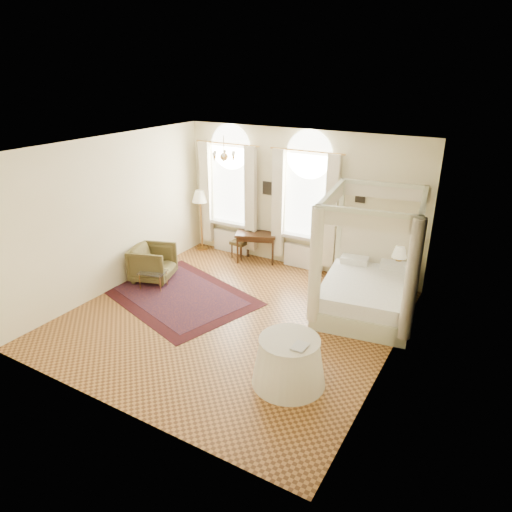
% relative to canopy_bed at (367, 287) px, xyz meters
% --- Properties ---
extents(ground, '(6.00, 6.00, 0.00)m').
position_rel_canopy_bed_xyz_m(ground, '(-2.18, -1.55, -0.55)').
color(ground, '#9D652D').
rests_on(ground, ground).
extents(room_walls, '(6.00, 6.00, 6.00)m').
position_rel_canopy_bed_xyz_m(room_walls, '(-2.18, -1.55, 1.43)').
color(room_walls, '#FFF1C2').
rests_on(room_walls, ground).
extents(window_left, '(1.62, 0.27, 3.29)m').
position_rel_canopy_bed_xyz_m(window_left, '(-4.08, 1.33, 0.94)').
color(window_left, white).
rests_on(window_left, room_walls).
extents(window_right, '(1.62, 0.27, 3.29)m').
position_rel_canopy_bed_xyz_m(window_right, '(-1.98, 1.33, 0.94)').
color(window_right, white).
rests_on(window_right, room_walls).
extents(chandelier, '(0.51, 0.45, 0.50)m').
position_rel_canopy_bed_xyz_m(chandelier, '(-3.08, -0.35, 2.36)').
color(chandelier, '#B8843D').
rests_on(chandelier, room_walls).
extents(wall_pictures, '(2.54, 0.03, 0.39)m').
position_rel_canopy_bed_xyz_m(wall_pictures, '(-2.09, 1.42, 1.34)').
color(wall_pictures, black).
rests_on(wall_pictures, room_walls).
extents(canopy_bed, '(2.13, 2.48, 2.42)m').
position_rel_canopy_bed_xyz_m(canopy_bed, '(0.00, 0.00, 0.00)').
color(canopy_bed, beige).
rests_on(canopy_bed, ground).
extents(nightstand, '(0.52, 0.49, 0.66)m').
position_rel_canopy_bed_xyz_m(nightstand, '(0.28, 1.15, -0.22)').
color(nightstand, '#361F0E').
rests_on(nightstand, ground).
extents(nightstand_lamp, '(0.31, 0.31, 0.45)m').
position_rel_canopy_bed_xyz_m(nightstand_lamp, '(0.32, 1.07, 0.41)').
color(nightstand_lamp, '#B8843D').
rests_on(nightstand_lamp, nightstand).
extents(writing_desk, '(1.12, 0.85, 0.75)m').
position_rel_canopy_bed_xyz_m(writing_desk, '(-3.19, 1.15, 0.09)').
color(writing_desk, '#361F0E').
rests_on(writing_desk, ground).
extents(laptop, '(0.34, 0.27, 0.02)m').
position_rel_canopy_bed_xyz_m(laptop, '(-3.45, 1.27, 0.21)').
color(laptop, black).
rests_on(laptop, writing_desk).
extents(stool, '(0.42, 0.42, 0.45)m').
position_rel_canopy_bed_xyz_m(stool, '(-3.67, 1.15, -0.17)').
color(stool, '#493A1F').
rests_on(stool, ground).
extents(armchair, '(1.13, 1.11, 0.82)m').
position_rel_canopy_bed_xyz_m(armchair, '(-4.70, -0.96, -0.14)').
color(armchair, '#4D4321').
rests_on(armchair, ground).
extents(coffee_table, '(0.65, 0.53, 0.39)m').
position_rel_canopy_bed_xyz_m(coffee_table, '(-4.41, -1.30, -0.20)').
color(coffee_table, white).
rests_on(coffee_table, ground).
extents(floor_lamp, '(0.42, 0.42, 1.62)m').
position_rel_canopy_bed_xyz_m(floor_lamp, '(-4.88, 1.15, 0.83)').
color(floor_lamp, '#B8843D').
rests_on(floor_lamp, ground).
extents(oriental_rug, '(3.69, 3.10, 0.01)m').
position_rel_canopy_bed_xyz_m(oriental_rug, '(-3.67, -1.33, -0.54)').
color(oriental_rug, '#380D10').
rests_on(oriental_rug, ground).
extents(side_table, '(1.15, 1.15, 0.78)m').
position_rel_canopy_bed_xyz_m(side_table, '(-0.35, -2.76, -0.17)').
color(side_table, white).
rests_on(side_table, ground).
extents(book, '(0.21, 0.28, 0.03)m').
position_rel_canopy_bed_xyz_m(book, '(-0.23, -2.88, 0.25)').
color(book, black).
rests_on(book, side_table).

